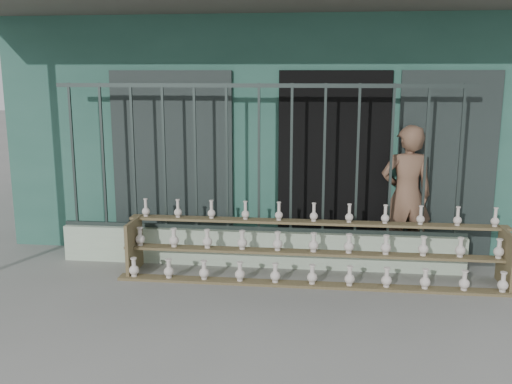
# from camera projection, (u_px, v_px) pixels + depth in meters

# --- Properties ---
(ground) EXTENTS (60.00, 60.00, 0.00)m
(ground) POSITION_uv_depth(u_px,v_px,m) (245.00, 306.00, 5.89)
(ground) COLOR slate
(workshop_building) EXTENTS (7.40, 6.60, 3.21)m
(workshop_building) POSITION_uv_depth(u_px,v_px,m) (279.00, 118.00, 9.67)
(workshop_building) COLOR #295749
(workshop_building) RESTS_ON ground
(parapet_wall) EXTENTS (5.00, 0.20, 0.45)m
(parapet_wall) POSITION_uv_depth(u_px,v_px,m) (259.00, 248.00, 7.11)
(parapet_wall) COLOR #AFC5A9
(parapet_wall) RESTS_ON ground
(security_fence) EXTENTS (5.00, 0.04, 1.80)m
(security_fence) POSITION_uv_depth(u_px,v_px,m) (259.00, 159.00, 6.88)
(security_fence) COLOR #283330
(security_fence) RESTS_ON parapet_wall
(shelf_rack) EXTENTS (4.50, 0.68, 0.85)m
(shelf_rack) POSITION_uv_depth(u_px,v_px,m) (313.00, 249.00, 6.60)
(shelf_rack) COLOR brown
(shelf_rack) RESTS_ON ground
(elderly_woman) EXTENTS (0.69, 0.51, 1.75)m
(elderly_woman) POSITION_uv_depth(u_px,v_px,m) (406.00, 195.00, 7.06)
(elderly_woman) COLOR brown
(elderly_woman) RESTS_ON ground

